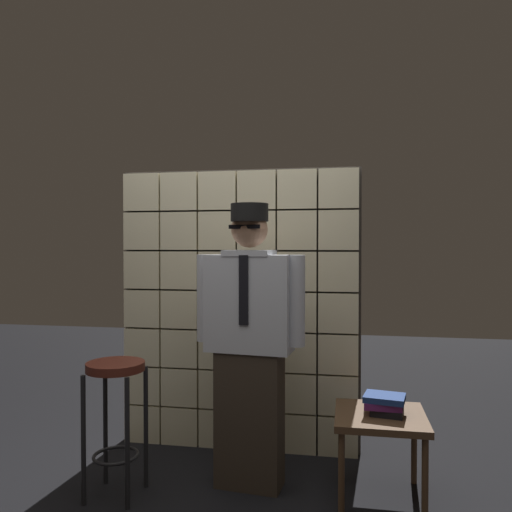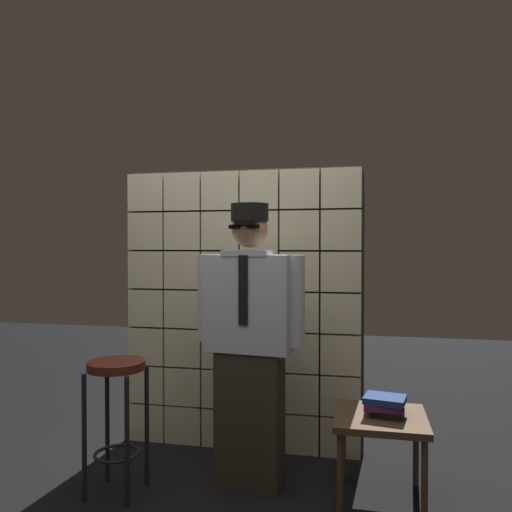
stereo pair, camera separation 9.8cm
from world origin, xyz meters
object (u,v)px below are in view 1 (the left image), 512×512
at_px(standing_person, 250,339).
at_px(bar_stool, 116,396).
at_px(book_stack, 385,404).
at_px(side_table, 380,425).

bearing_deg(standing_person, bar_stool, -155.10).
distance_m(standing_person, book_stack, 0.87).
relative_size(side_table, book_stack, 2.02).
distance_m(side_table, book_stack, 0.13).
xyz_separation_m(bar_stool, book_stack, (1.55, 0.24, -0.03)).
relative_size(bar_stool, side_table, 1.52).
height_order(bar_stool, side_table, bar_stool).
xyz_separation_m(bar_stool, side_table, (1.53, 0.25, -0.16)).
height_order(standing_person, book_stack, standing_person).
distance_m(standing_person, side_table, 0.91).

